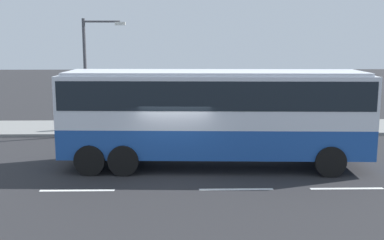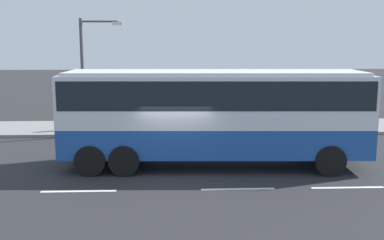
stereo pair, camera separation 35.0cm
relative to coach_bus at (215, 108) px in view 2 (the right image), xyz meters
name	(u,v)px [view 2 (the right image)]	position (x,y,z in m)	size (l,w,h in m)	color
ground_plane	(176,171)	(-1.47, -0.62, -2.25)	(120.00, 120.00, 0.00)	#28282B
sidewalk_curb	(174,128)	(-1.47, 7.60, -2.18)	(80.00, 4.00, 0.15)	gray
lane_centreline	(309,188)	(2.86, -2.76, -2.25)	(40.61, 0.16, 0.01)	white
coach_bus	(215,108)	(0.00, 0.00, 0.00)	(11.42, 3.19, 3.64)	#1E4C9E
pedestrian_near_curb	(73,112)	(-6.74, 6.85, -1.17)	(0.32, 0.32, 1.62)	black
street_lamp	(88,66)	(-5.71, 5.93, 1.26)	(2.11, 0.24, 5.66)	#47474C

